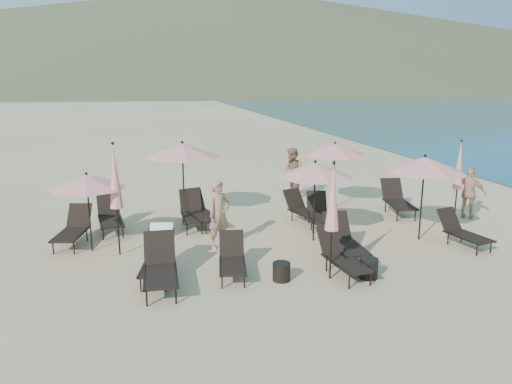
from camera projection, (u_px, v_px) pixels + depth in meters
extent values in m
plane|color=#D6BA8C|center=(342.00, 269.00, 11.50)|extent=(800.00, 800.00, 0.00)
cone|color=brown|center=(231.00, 35.00, 302.34)|extent=(690.00, 690.00, 55.00)
cone|color=brown|center=(397.00, 58.00, 364.96)|extent=(280.00, 280.00, 32.00)
cube|color=beige|center=(50.00, 48.00, 288.11)|extent=(18.00, 16.00, 38.00)
cube|color=black|center=(156.00, 267.00, 10.72)|extent=(0.83, 1.27, 0.05)
cube|color=black|center=(161.00, 243.00, 11.41)|extent=(0.68, 0.56, 0.60)
cylinder|color=black|center=(141.00, 284.00, 10.28)|extent=(0.03, 0.03, 0.33)
cylinder|color=black|center=(149.00, 266.00, 11.25)|extent=(0.03, 0.03, 0.33)
cylinder|color=black|center=(165.00, 284.00, 10.30)|extent=(0.03, 0.03, 0.33)
cylinder|color=black|center=(171.00, 266.00, 11.27)|extent=(0.03, 0.03, 0.33)
cube|color=black|center=(143.00, 266.00, 10.75)|extent=(0.31, 1.29, 0.04)
cube|color=black|center=(170.00, 266.00, 10.78)|extent=(0.31, 1.29, 0.04)
cube|color=silver|center=(161.00, 231.00, 11.50)|extent=(0.57, 0.38, 0.36)
cube|color=black|center=(161.00, 276.00, 10.15)|extent=(0.74, 1.33, 0.05)
cube|color=black|center=(159.00, 247.00, 10.91)|extent=(0.69, 0.52, 0.66)
cylinder|color=black|center=(147.00, 298.00, 9.63)|extent=(0.04, 0.04, 0.37)
cylinder|color=black|center=(147.00, 275.00, 10.69)|extent=(0.04, 0.04, 0.37)
cylinder|color=black|center=(176.00, 295.00, 9.74)|extent=(0.04, 0.04, 0.37)
cylinder|color=black|center=(174.00, 273.00, 10.79)|extent=(0.04, 0.04, 0.37)
cube|color=black|center=(144.00, 276.00, 10.14)|extent=(0.13, 1.45, 0.04)
cube|color=black|center=(176.00, 274.00, 10.26)|extent=(0.13, 1.45, 0.04)
cube|color=black|center=(233.00, 266.00, 10.85)|extent=(0.74, 1.17, 0.05)
cube|color=black|center=(232.00, 244.00, 11.49)|extent=(0.62, 0.50, 0.56)
cylinder|color=black|center=(222.00, 282.00, 10.43)|extent=(0.03, 0.03, 0.31)
cylinder|color=black|center=(222.00, 265.00, 11.33)|extent=(0.03, 0.03, 0.31)
cylinder|color=black|center=(244.00, 281.00, 10.47)|extent=(0.03, 0.03, 0.31)
cylinder|color=black|center=(242.00, 265.00, 11.37)|extent=(0.03, 0.03, 0.31)
cube|color=black|center=(220.00, 265.00, 10.87)|extent=(0.25, 1.20, 0.04)
cube|color=black|center=(245.00, 265.00, 10.91)|extent=(0.25, 1.20, 0.04)
cube|color=black|center=(348.00, 264.00, 10.90)|extent=(0.72, 1.24, 0.05)
cube|color=black|center=(332.00, 240.00, 11.57)|extent=(0.65, 0.50, 0.61)
cylinder|color=black|center=(349.00, 282.00, 10.41)|extent=(0.04, 0.04, 0.34)
cylinder|color=black|center=(327.00, 264.00, 11.34)|extent=(0.04, 0.04, 0.34)
cylinder|color=black|center=(371.00, 278.00, 10.57)|extent=(0.04, 0.04, 0.34)
cylinder|color=black|center=(346.00, 262.00, 11.51)|extent=(0.04, 0.04, 0.34)
cube|color=black|center=(335.00, 264.00, 10.85)|extent=(0.16, 1.34, 0.04)
cube|color=black|center=(359.00, 261.00, 11.04)|extent=(0.16, 1.34, 0.04)
cube|color=black|center=(348.00, 248.00, 11.87)|extent=(0.72, 1.29, 0.05)
cube|color=black|center=(337.00, 225.00, 12.60)|extent=(0.67, 0.51, 0.64)
cylinder|color=black|center=(345.00, 264.00, 11.36)|extent=(0.04, 0.04, 0.35)
cylinder|color=black|center=(330.00, 248.00, 12.39)|extent=(0.04, 0.04, 0.35)
cylinder|color=black|center=(368.00, 262.00, 11.46)|extent=(0.04, 0.04, 0.35)
cylinder|color=black|center=(350.00, 247.00, 12.49)|extent=(0.04, 0.04, 0.35)
cube|color=black|center=(335.00, 247.00, 11.85)|extent=(0.12, 1.41, 0.04)
cube|color=black|center=(360.00, 246.00, 11.97)|extent=(0.12, 1.41, 0.04)
cube|color=black|center=(470.00, 237.00, 12.77)|extent=(0.75, 1.18, 0.05)
cube|color=black|center=(449.00, 219.00, 13.37)|extent=(0.63, 0.51, 0.57)
cylinder|color=black|center=(477.00, 250.00, 12.31)|extent=(0.03, 0.03, 0.31)
cylinder|color=black|center=(448.00, 239.00, 13.15)|extent=(0.03, 0.03, 0.31)
cylinder|color=black|center=(491.00, 247.00, 12.50)|extent=(0.03, 0.03, 0.31)
cylinder|color=black|center=(461.00, 236.00, 13.34)|extent=(0.03, 0.03, 0.31)
cube|color=black|center=(460.00, 237.00, 12.70)|extent=(0.25, 1.23, 0.04)
cube|color=black|center=(476.00, 235.00, 12.92)|extent=(0.25, 1.23, 0.04)
cube|color=black|center=(70.00, 235.00, 12.86)|extent=(0.88, 1.30, 0.05)
cube|color=black|center=(79.00, 216.00, 13.56)|extent=(0.70, 0.58, 0.61)
cylinder|color=black|center=(53.00, 248.00, 12.41)|extent=(0.04, 0.04, 0.34)
cylinder|color=black|center=(68.00, 235.00, 13.40)|extent=(0.04, 0.04, 0.34)
cylinder|color=black|center=(74.00, 248.00, 12.42)|extent=(0.04, 0.04, 0.34)
cylinder|color=black|center=(87.00, 235.00, 13.41)|extent=(0.04, 0.04, 0.34)
cube|color=black|center=(59.00, 234.00, 12.90)|extent=(0.36, 1.30, 0.04)
cube|color=black|center=(82.00, 234.00, 12.91)|extent=(0.36, 1.30, 0.04)
cube|color=black|center=(204.00, 216.00, 14.51)|extent=(0.92, 1.36, 0.05)
cube|color=black|center=(193.00, 200.00, 15.16)|extent=(0.74, 0.61, 0.64)
cylinder|color=black|center=(202.00, 228.00, 13.98)|extent=(0.04, 0.04, 0.35)
cylinder|color=black|center=(188.00, 219.00, 14.90)|extent=(0.04, 0.04, 0.35)
cylinder|color=black|center=(219.00, 225.00, 14.23)|extent=(0.04, 0.04, 0.35)
cylinder|color=black|center=(205.00, 216.00, 15.15)|extent=(0.04, 0.04, 0.35)
cube|color=black|center=(193.00, 217.00, 14.41)|extent=(0.37, 1.37, 0.04)
cube|color=black|center=(213.00, 214.00, 14.69)|extent=(0.37, 1.37, 0.04)
cube|color=black|center=(194.00, 217.00, 14.38)|extent=(0.65, 1.24, 0.05)
cube|color=black|center=(190.00, 200.00, 15.10)|extent=(0.64, 0.47, 0.63)
cylinder|color=black|center=(187.00, 229.00, 13.88)|extent=(0.04, 0.04, 0.35)
cylinder|color=black|center=(183.00, 219.00, 14.88)|extent=(0.04, 0.04, 0.35)
cylinder|color=black|center=(206.00, 228.00, 14.00)|extent=(0.04, 0.04, 0.35)
cylinder|color=black|center=(201.00, 218.00, 15.00)|extent=(0.04, 0.04, 0.35)
cube|color=black|center=(183.00, 217.00, 14.36)|extent=(0.06, 1.39, 0.04)
cube|color=black|center=(204.00, 216.00, 14.50)|extent=(0.06, 1.39, 0.04)
cube|color=black|center=(320.00, 217.00, 14.47)|extent=(0.85, 1.26, 0.05)
cube|color=black|center=(317.00, 201.00, 15.16)|extent=(0.68, 0.57, 0.59)
cylinder|color=black|center=(313.00, 228.00, 14.04)|extent=(0.03, 0.03, 0.33)
cylinder|color=black|center=(309.00, 218.00, 15.00)|extent=(0.03, 0.03, 0.33)
cylinder|color=black|center=(331.00, 228.00, 14.05)|extent=(0.03, 0.03, 0.33)
cylinder|color=black|center=(326.00, 218.00, 15.01)|extent=(0.03, 0.03, 0.33)
cube|color=black|center=(310.00, 217.00, 14.51)|extent=(0.35, 1.26, 0.04)
cube|color=black|center=(329.00, 217.00, 14.52)|extent=(0.35, 1.26, 0.04)
cube|color=black|center=(309.00, 214.00, 14.86)|extent=(0.88, 1.26, 0.05)
cube|color=black|center=(294.00, 199.00, 15.44)|extent=(0.69, 0.58, 0.59)
cylinder|color=black|center=(311.00, 224.00, 14.37)|extent=(0.03, 0.03, 0.32)
cylinder|color=black|center=(292.00, 216.00, 15.20)|extent=(0.03, 0.03, 0.32)
cylinder|color=black|center=(325.00, 222.00, 14.62)|extent=(0.03, 0.03, 0.32)
cylinder|color=black|center=(305.00, 214.00, 15.44)|extent=(0.03, 0.03, 0.32)
cube|color=black|center=(300.00, 214.00, 14.75)|extent=(0.39, 1.25, 0.04)
cube|color=black|center=(315.00, 212.00, 15.03)|extent=(0.39, 1.25, 0.04)
cube|color=black|center=(400.00, 205.00, 15.67)|extent=(0.89, 1.39, 0.05)
cube|color=black|center=(392.00, 189.00, 16.44)|extent=(0.75, 0.60, 0.67)
cylinder|color=black|center=(397.00, 216.00, 15.17)|extent=(0.04, 0.04, 0.37)
cylinder|color=black|center=(385.00, 206.00, 16.25)|extent=(0.04, 0.04, 0.37)
cylinder|color=black|center=(415.00, 215.00, 15.21)|extent=(0.04, 0.04, 0.37)
cylinder|color=black|center=(402.00, 206.00, 16.29)|extent=(0.04, 0.04, 0.37)
cube|color=black|center=(390.00, 204.00, 15.70)|extent=(0.30, 1.44, 0.04)
cube|color=black|center=(410.00, 204.00, 15.74)|extent=(0.30, 1.44, 0.04)
cube|color=black|center=(111.00, 222.00, 13.98)|extent=(0.74, 1.26, 0.05)
cube|color=black|center=(108.00, 205.00, 14.65)|extent=(0.66, 0.52, 0.62)
cylinder|color=black|center=(103.00, 234.00, 13.47)|extent=(0.04, 0.04, 0.34)
cylinder|color=black|center=(101.00, 224.00, 14.41)|extent=(0.04, 0.04, 0.34)
cylinder|color=black|center=(123.00, 232.00, 13.65)|extent=(0.04, 0.04, 0.34)
cylinder|color=black|center=(119.00, 222.00, 14.59)|extent=(0.04, 0.04, 0.34)
cube|color=black|center=(100.00, 222.00, 13.92)|extent=(0.18, 1.35, 0.04)
cube|color=black|center=(122.00, 220.00, 14.12)|extent=(0.18, 1.35, 0.04)
cylinder|color=black|center=(89.00, 215.00, 12.48)|extent=(0.04, 0.04, 1.90)
cone|color=#DF7E84|center=(87.00, 181.00, 12.29)|extent=(1.90, 1.90, 0.34)
sphere|color=black|center=(86.00, 174.00, 12.24)|extent=(0.07, 0.07, 0.07)
cylinder|color=black|center=(314.00, 204.00, 13.26)|extent=(0.04, 0.04, 2.05)
cone|color=#DF7E84|center=(315.00, 170.00, 13.05)|extent=(2.05, 2.05, 0.37)
sphere|color=black|center=(315.00, 162.00, 13.00)|extent=(0.08, 0.08, 0.08)
cylinder|color=black|center=(422.00, 201.00, 13.35)|extent=(0.05, 0.05, 2.18)
cone|color=#DF7E84|center=(425.00, 164.00, 13.12)|extent=(2.18, 2.18, 0.39)
sphere|color=black|center=(425.00, 156.00, 13.07)|extent=(0.08, 0.08, 0.08)
cylinder|color=black|center=(184.00, 183.00, 15.22)|extent=(0.05, 0.05, 2.27)
cone|color=#DF7E84|center=(182.00, 150.00, 14.98)|extent=(2.27, 2.27, 0.41)
sphere|color=black|center=(182.00, 142.00, 14.92)|extent=(0.09, 0.09, 0.09)
cylinder|color=black|center=(334.00, 178.00, 16.45)|extent=(0.04, 0.04, 2.09)
cone|color=#DF7E84|center=(335.00, 149.00, 16.23)|extent=(2.09, 2.09, 0.38)
sphere|color=black|center=(335.00, 143.00, 16.18)|extent=(0.08, 0.08, 0.08)
cylinder|color=black|center=(331.00, 254.00, 10.85)|extent=(0.04, 0.04, 1.12)
cone|color=#DF7E84|center=(333.00, 198.00, 10.56)|extent=(0.31, 0.31, 1.43)
sphere|color=black|center=(334.00, 163.00, 10.39)|extent=(0.07, 0.07, 0.07)
cylinder|color=black|center=(455.00, 206.00, 14.90)|extent=(0.04, 0.04, 1.09)
cone|color=#DF7E84|center=(459.00, 165.00, 14.61)|extent=(0.30, 0.30, 1.39)
sphere|color=black|center=(462.00, 141.00, 14.44)|extent=(0.07, 0.07, 0.07)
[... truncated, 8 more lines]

